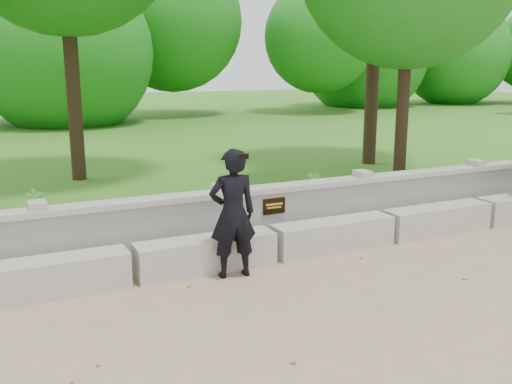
% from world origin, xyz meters
% --- Properties ---
extents(ground, '(80.00, 80.00, 0.00)m').
position_xyz_m(ground, '(0.00, 0.00, 0.00)').
color(ground, tan).
rests_on(ground, ground).
extents(lawn, '(40.00, 22.00, 0.25)m').
position_xyz_m(lawn, '(0.00, 14.00, 0.12)').
color(lawn, '#35711A').
rests_on(lawn, ground).
extents(concrete_bench, '(11.90, 0.45, 0.45)m').
position_xyz_m(concrete_bench, '(0.00, 1.90, 0.22)').
color(concrete_bench, '#A5A29C').
rests_on(concrete_bench, ground).
extents(parapet_wall, '(12.50, 0.35, 0.90)m').
position_xyz_m(parapet_wall, '(0.00, 2.60, 0.46)').
color(parapet_wall, '#9B9892').
rests_on(parapet_wall, ground).
extents(man_main, '(0.65, 0.59, 1.68)m').
position_xyz_m(man_main, '(-0.76, 1.56, 0.84)').
color(man_main, black).
rests_on(man_main, ground).
extents(shrub_a, '(0.36, 0.30, 0.58)m').
position_xyz_m(shrub_a, '(-2.90, 4.30, 0.54)').
color(shrub_a, '#3F7E2B').
rests_on(shrub_a, lawn).
extents(shrub_b, '(0.40, 0.43, 0.62)m').
position_xyz_m(shrub_b, '(1.50, 3.30, 0.56)').
color(shrub_b, '#3F7E2B').
rests_on(shrub_b, lawn).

